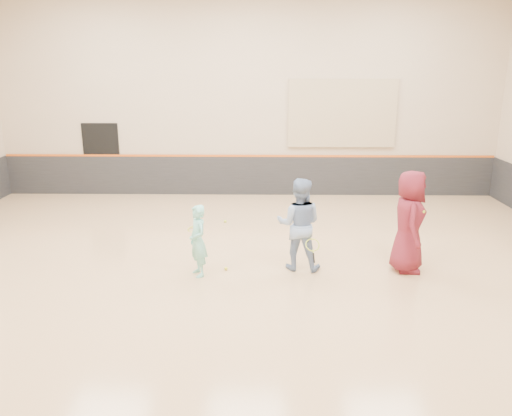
{
  "coord_description": "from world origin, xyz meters",
  "views": [
    {
      "loc": [
        0.49,
        -9.08,
        3.85
      ],
      "look_at": [
        0.33,
        0.4,
        1.15
      ],
      "focal_mm": 35.0,
      "sensor_mm": 36.0,
      "label": 1
    }
  ],
  "objects_px": {
    "instructor": "(299,224)",
    "spare_racket": "(194,227)",
    "girl": "(198,241)",
    "young_man": "(409,222)"
  },
  "relations": [
    {
      "from": "instructor",
      "to": "spare_racket",
      "type": "relative_size",
      "value": 2.54
    },
    {
      "from": "spare_racket",
      "to": "girl",
      "type": "bearing_deg",
      "value": -80.32
    },
    {
      "from": "young_man",
      "to": "girl",
      "type": "bearing_deg",
      "value": 101.29
    },
    {
      "from": "instructor",
      "to": "young_man",
      "type": "distance_m",
      "value": 2.1
    },
    {
      "from": "instructor",
      "to": "young_man",
      "type": "xyz_separation_m",
      "value": [
        2.1,
        -0.05,
        0.08
      ]
    },
    {
      "from": "instructor",
      "to": "young_man",
      "type": "bearing_deg",
      "value": -172.42
    },
    {
      "from": "instructor",
      "to": "girl",
      "type": "bearing_deg",
      "value": 19.9
    },
    {
      "from": "instructor",
      "to": "spare_racket",
      "type": "distance_m",
      "value": 3.44
    },
    {
      "from": "girl",
      "to": "spare_racket",
      "type": "relative_size",
      "value": 1.93
    },
    {
      "from": "young_man",
      "to": "spare_racket",
      "type": "bearing_deg",
      "value": 68.73
    }
  ]
}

